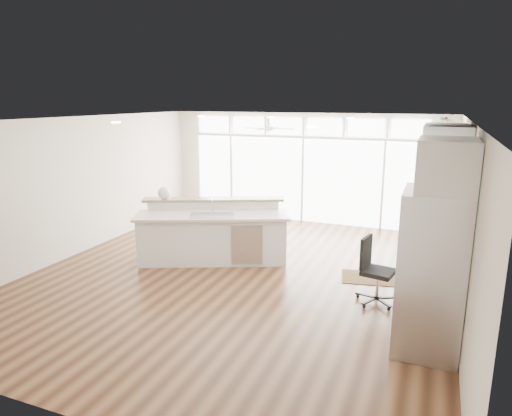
% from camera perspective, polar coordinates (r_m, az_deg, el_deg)
% --- Properties ---
extents(floor, '(7.00, 8.00, 0.02)m').
position_cam_1_polar(floor, '(8.14, -2.03, -8.43)').
color(floor, '#3E2313').
rests_on(floor, ground).
extents(ceiling, '(7.00, 8.00, 0.02)m').
position_cam_1_polar(ceiling, '(7.56, -2.20, 10.98)').
color(ceiling, silver).
rests_on(ceiling, wall_back).
extents(wall_back, '(7.00, 0.04, 2.70)m').
position_cam_1_polar(wall_back, '(11.45, 6.01, 5.00)').
color(wall_back, beige).
rests_on(wall_back, floor).
extents(wall_front, '(7.00, 0.04, 2.70)m').
position_cam_1_polar(wall_front, '(4.54, -23.17, -9.39)').
color(wall_front, beige).
rests_on(wall_front, floor).
extents(wall_left, '(0.04, 8.00, 2.70)m').
position_cam_1_polar(wall_left, '(9.67, -21.47, 2.55)').
color(wall_left, beige).
rests_on(wall_left, floor).
extents(wall_right, '(0.04, 8.00, 2.70)m').
position_cam_1_polar(wall_right, '(7.13, 24.62, -1.40)').
color(wall_right, beige).
rests_on(wall_right, floor).
extents(glass_wall, '(5.80, 0.06, 2.08)m').
position_cam_1_polar(glass_wall, '(11.44, 5.89, 3.47)').
color(glass_wall, white).
rests_on(glass_wall, wall_back).
extents(transom_row, '(5.90, 0.06, 0.40)m').
position_cam_1_polar(transom_row, '(11.29, 6.05, 10.13)').
color(transom_row, white).
rests_on(transom_row, wall_back).
extents(desk_window, '(0.04, 0.85, 0.85)m').
position_cam_1_polar(desk_window, '(7.37, 24.37, 0.69)').
color(desk_window, silver).
rests_on(desk_window, wall_right).
extents(ceiling_fan, '(1.16, 1.16, 0.32)m').
position_cam_1_polar(ceiling_fan, '(10.35, 1.61, 10.45)').
color(ceiling_fan, silver).
rests_on(ceiling_fan, ceiling).
extents(recessed_lights, '(3.40, 3.00, 0.02)m').
position_cam_1_polar(recessed_lights, '(7.75, -1.59, 10.90)').
color(recessed_lights, white).
rests_on(recessed_lights, ceiling).
extents(oven_cabinet, '(0.64, 1.20, 2.50)m').
position_cam_1_polar(oven_cabinet, '(8.89, 21.97, 0.95)').
color(oven_cabinet, white).
rests_on(oven_cabinet, floor).
extents(desk_nook, '(0.72, 1.30, 0.76)m').
position_cam_1_polar(desk_nook, '(7.68, 21.05, -7.63)').
color(desk_nook, white).
rests_on(desk_nook, floor).
extents(upper_cabinets, '(0.64, 1.30, 0.64)m').
position_cam_1_polar(upper_cabinets, '(7.24, 22.68, 7.07)').
color(upper_cabinets, white).
rests_on(upper_cabinets, wall_right).
extents(refrigerator, '(0.76, 0.90, 2.00)m').
position_cam_1_polar(refrigerator, '(5.92, 21.03, -7.52)').
color(refrigerator, '#B6B5BA').
rests_on(refrigerator, floor).
extents(fridge_cabinet, '(0.64, 0.90, 0.60)m').
position_cam_1_polar(fridge_cabinet, '(5.61, 22.76, 4.95)').
color(fridge_cabinet, white).
rests_on(fridge_cabinet, wall_right).
extents(framed_photos, '(0.06, 0.22, 0.80)m').
position_cam_1_polar(framed_photos, '(8.01, 24.10, 0.55)').
color(framed_photos, black).
rests_on(framed_photos, wall_right).
extents(kitchen_island, '(3.05, 2.12, 1.14)m').
position_cam_1_polar(kitchen_island, '(8.67, -5.44, -3.08)').
color(kitchen_island, white).
rests_on(kitchen_island, floor).
extents(rug, '(1.01, 0.81, 0.01)m').
position_cam_1_polar(rug, '(8.24, 13.87, -8.46)').
color(rug, '#321F10').
rests_on(rug, floor).
extents(office_chair, '(0.61, 0.58, 1.01)m').
position_cam_1_polar(office_chair, '(7.15, 15.06, -7.67)').
color(office_chair, black).
rests_on(office_chair, floor).
extents(fishbowl, '(0.30, 0.30, 0.24)m').
position_cam_1_polar(fishbowl, '(9.00, -11.43, 1.86)').
color(fishbowl, silver).
rests_on(fishbowl, kitchen_island).
extents(monitor, '(0.13, 0.53, 0.44)m').
position_cam_1_polar(monitor, '(7.50, 20.82, -3.29)').
color(monitor, black).
rests_on(monitor, desk_nook).
extents(keyboard, '(0.14, 0.34, 0.02)m').
position_cam_1_polar(keyboard, '(7.56, 19.40, -4.71)').
color(keyboard, silver).
rests_on(keyboard, desk_nook).
extents(potted_plant, '(0.28, 0.31, 0.22)m').
position_cam_1_polar(potted_plant, '(8.72, 22.77, 9.72)').
color(potted_plant, '#2E5524').
rests_on(potted_plant, oven_cabinet).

